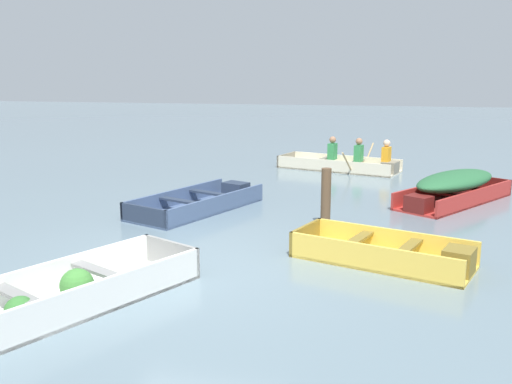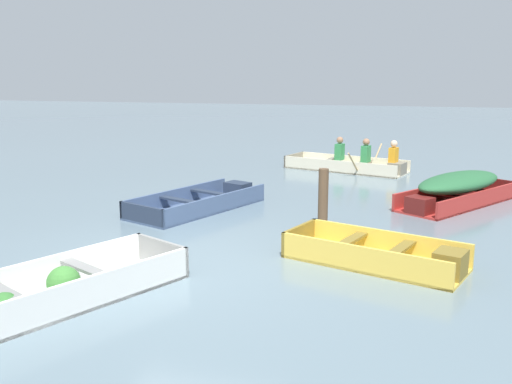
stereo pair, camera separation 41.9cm
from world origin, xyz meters
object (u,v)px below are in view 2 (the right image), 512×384
(skiff_slate_blue_near_moored, at_px, (202,202))
(dinghy_white_foreground, at_px, (38,296))
(skiff_red_mid_moored, at_px, (458,187))
(mooring_post, at_px, (323,199))
(rowboat_cream_with_crew, at_px, (354,164))
(skiff_yellow_far_moored, at_px, (382,256))

(skiff_slate_blue_near_moored, bearing_deg, dinghy_white_foreground, -90.34)
(skiff_red_mid_moored, xyz_separation_m, mooring_post, (-2.32, -2.49, 0.14))
(dinghy_white_foreground, distance_m, rowboat_cream_with_crew, 10.46)
(skiff_red_mid_moored, distance_m, mooring_post, 3.41)
(dinghy_white_foreground, bearing_deg, rowboat_cream_with_crew, 76.59)
(skiff_slate_blue_near_moored, relative_size, mooring_post, 2.99)
(dinghy_white_foreground, height_order, skiff_yellow_far_moored, dinghy_white_foreground)
(skiff_slate_blue_near_moored, height_order, skiff_yellow_far_moored, skiff_yellow_far_moored)
(skiff_red_mid_moored, height_order, rowboat_cream_with_crew, rowboat_cream_with_crew)
(dinghy_white_foreground, xyz_separation_m, skiff_slate_blue_near_moored, (0.03, 5.04, -0.04))
(dinghy_white_foreground, relative_size, skiff_slate_blue_near_moored, 1.12)
(dinghy_white_foreground, relative_size, skiff_yellow_far_moored, 1.32)
(skiff_yellow_far_moored, bearing_deg, skiff_red_mid_moored, 73.49)
(skiff_slate_blue_near_moored, bearing_deg, mooring_post, -18.33)
(dinghy_white_foreground, height_order, skiff_slate_blue_near_moored, dinghy_white_foreground)
(skiff_slate_blue_near_moored, bearing_deg, rowboat_cream_with_crew, 64.95)
(skiff_yellow_far_moored, bearing_deg, mooring_post, 122.82)
(rowboat_cream_with_crew, bearing_deg, mooring_post, -89.08)
(skiff_slate_blue_near_moored, distance_m, mooring_post, 2.65)
(skiff_red_mid_moored, bearing_deg, dinghy_white_foreground, -125.84)
(skiff_red_mid_moored, xyz_separation_m, skiff_yellow_far_moored, (-1.24, -4.17, -0.23))
(skiff_yellow_far_moored, distance_m, rowboat_cream_with_crew, 7.73)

